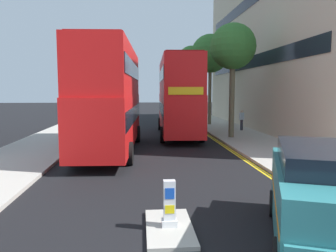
% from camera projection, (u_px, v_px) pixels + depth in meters
% --- Properties ---
extents(sidewalk_right, '(4.00, 80.00, 0.14)m').
position_uv_depth(sidewalk_right, '(261.00, 145.00, 19.66)').
color(sidewalk_right, '#ADA89E').
rests_on(sidewalk_right, ground).
extents(sidewalk_left, '(4.00, 80.00, 0.14)m').
position_uv_depth(sidewalk_left, '(38.00, 148.00, 18.60)').
color(sidewalk_left, '#ADA89E').
rests_on(sidewalk_left, ground).
extents(kerb_line_outer, '(0.10, 56.00, 0.01)m').
position_uv_depth(kerb_line_outer, '(236.00, 153.00, 17.52)').
color(kerb_line_outer, yellow).
rests_on(kerb_line_outer, ground).
extents(kerb_line_inner, '(0.10, 56.00, 0.01)m').
position_uv_depth(kerb_line_inner, '(233.00, 153.00, 17.50)').
color(kerb_line_inner, yellow).
rests_on(kerb_line_inner, ground).
extents(traffic_island, '(1.10, 2.20, 0.10)m').
position_uv_depth(traffic_island, '(169.00, 228.00, 7.82)').
color(traffic_island, '#ADA89E').
rests_on(traffic_island, ground).
extents(keep_left_bollard, '(0.36, 0.28, 1.11)m').
position_uv_depth(keep_left_bollard, '(169.00, 205.00, 7.76)').
color(keep_left_bollard, silver).
rests_on(keep_left_bollard, traffic_island).
extents(double_decker_bus_away, '(3.15, 10.90, 5.64)m').
position_uv_depth(double_decker_bus_away, '(111.00, 96.00, 17.62)').
color(double_decker_bus_away, red).
rests_on(double_decker_bus_away, ground).
extents(double_decker_bus_oncoming, '(3.05, 10.88, 5.64)m').
position_uv_depth(double_decker_bus_oncoming, '(178.00, 94.00, 23.95)').
color(double_decker_bus_oncoming, red).
rests_on(double_decker_bus_oncoming, ground).
extents(taxi_minivan, '(3.45, 5.16, 2.12)m').
position_uv_depth(taxi_minivan, '(323.00, 198.00, 6.85)').
color(taxi_minivan, teal).
rests_on(taxi_minivan, ground).
extents(pedestrian_far, '(0.34, 0.22, 1.62)m').
position_uv_depth(pedestrian_far, '(242.00, 120.00, 26.29)').
color(pedestrian_far, '#2D2D38').
rests_on(pedestrian_far, sidewalk_right).
extents(street_tree_near, '(3.29, 3.29, 8.45)m').
position_uv_depth(street_tree_near, '(192.00, 60.00, 38.84)').
color(street_tree_near, '#6B6047').
rests_on(street_tree_near, sidewalk_right).
extents(street_tree_mid, '(3.55, 3.55, 8.36)m').
position_uv_depth(street_tree_mid, '(210.00, 54.00, 30.35)').
color(street_tree_mid, '#6B6047').
rests_on(street_tree_mid, sidewalk_right).
extents(street_tree_far, '(3.07, 3.07, 7.65)m').
position_uv_depth(street_tree_far, '(233.00, 48.00, 21.93)').
color(street_tree_far, '#6B6047').
rests_on(street_tree_far, sidewalk_right).
extents(townhouse_terrace_right, '(10.08, 28.00, 14.88)m').
position_uv_depth(townhouse_terrace_right, '(305.00, 42.00, 28.17)').
color(townhouse_terrace_right, beige).
rests_on(townhouse_terrace_right, ground).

